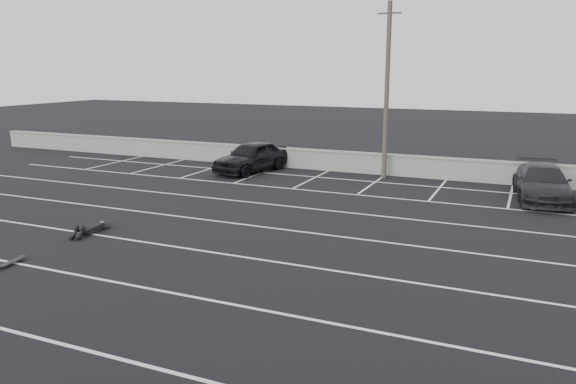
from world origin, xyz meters
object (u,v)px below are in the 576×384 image
at_px(utility_pole, 387,91).
at_px(trash_bin, 548,180).
at_px(skateboard, 11,262).
at_px(person, 94,225).
at_px(car_right, 542,183).
at_px(car_left, 252,157).

relative_size(utility_pole, trash_bin, 9.88).
relative_size(trash_bin, skateboard, 1.05).
bearing_deg(skateboard, person, 85.61).
relative_size(car_right, utility_pole, 0.59).
bearing_deg(person, car_right, 30.65).
bearing_deg(trash_bin, utility_pole, -177.97).
xyz_separation_m(car_right, utility_pole, (-7.07, 2.08, 3.49)).
xyz_separation_m(car_left, utility_pole, (6.66, 1.20, 3.41)).
height_order(person, skateboard, person).
bearing_deg(skateboard, trash_bin, 42.69).
bearing_deg(car_right, car_left, 169.19).
distance_m(person, skateboard, 3.48).
bearing_deg(utility_pole, car_left, -169.79).
bearing_deg(person, trash_bin, 35.69).
bearing_deg(car_left, trash_bin, 17.49).
bearing_deg(person, skateboard, -94.26).
distance_m(car_right, person, 17.34).
height_order(car_left, person, car_left).
xyz_separation_m(utility_pole, trash_bin, (7.32, 0.26, -3.77)).
xyz_separation_m(car_left, person, (0.18, -11.69, -0.58)).
xyz_separation_m(utility_pole, person, (-6.48, -12.89, -3.99)).
distance_m(car_right, trash_bin, 2.37).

